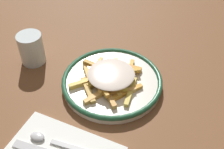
% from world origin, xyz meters
% --- Properties ---
extents(ground_plane, '(2.60, 2.60, 0.00)m').
position_xyz_m(ground_plane, '(0.00, 0.00, 0.00)').
color(ground_plane, brown).
extents(plate, '(0.26, 0.26, 0.02)m').
position_xyz_m(plate, '(0.00, 0.00, 0.01)').
color(plate, silver).
rests_on(plate, ground_plane).
extents(fries_heap, '(0.19, 0.18, 0.03)m').
position_xyz_m(fries_heap, '(-0.01, -0.00, 0.03)').
color(fries_heap, '#E2AA4E').
rests_on(fries_heap, plate).
extents(spoon, '(0.03, 0.15, 0.01)m').
position_xyz_m(spoon, '(-0.21, 0.04, 0.01)').
color(spoon, silver).
rests_on(spoon, napkin).
extents(water_glass, '(0.07, 0.07, 0.09)m').
position_xyz_m(water_glass, '(-0.00, 0.24, 0.04)').
color(water_glass, silver).
rests_on(water_glass, ground_plane).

